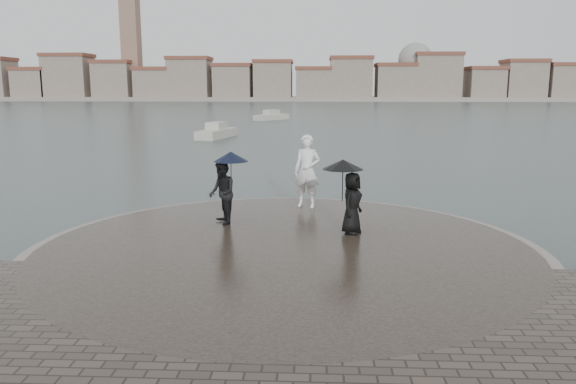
{
  "coord_description": "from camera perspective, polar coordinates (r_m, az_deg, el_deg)",
  "views": [
    {
      "loc": [
        0.71,
        -9.66,
        4.17
      ],
      "look_at": [
        0.0,
        4.8,
        1.45
      ],
      "focal_mm": 35.0,
      "sensor_mm": 36.0,
      "label": 1
    }
  ],
  "objects": [
    {
      "name": "statue",
      "position": [
        17.92,
        1.95,
        2.15
      ],
      "size": [
        0.96,
        0.75,
        2.33
      ],
      "primitive_type": "imported",
      "rotation": [
        0.0,
        0.0,
        -0.26
      ],
      "color": "white",
      "rests_on": "quay_tip"
    },
    {
      "name": "ground",
      "position": [
        10.54,
        -1.3,
        -12.66
      ],
      "size": [
        400.0,
        400.0,
        0.0
      ],
      "primitive_type": "plane",
      "color": "#2B3835",
      "rests_on": "ground"
    },
    {
      "name": "visitor_left",
      "position": [
        15.78,
        -6.53,
        0.7
      ],
      "size": [
        1.23,
        1.13,
        2.04
      ],
      "color": "black",
      "rests_on": "quay_tip"
    },
    {
      "name": "quay_tip",
      "position": [
        13.77,
        -0.27,
        -6.2
      ],
      "size": [
        11.9,
        11.9,
        0.36
      ],
      "primitive_type": "cylinder",
      "color": "#2D261E",
      "rests_on": "ground"
    },
    {
      "name": "boats",
      "position": [
        59.74,
        -3.9,
        6.97
      ],
      "size": [
        6.14,
        31.39,
        1.5
      ],
      "color": "#B9B5A7",
      "rests_on": "ground"
    },
    {
      "name": "visitor_right",
      "position": [
        14.74,
        6.22,
        0.14
      ],
      "size": [
        1.21,
        1.12,
        1.95
      ],
      "color": "black",
      "rests_on": "quay_tip"
    },
    {
      "name": "kerb_ring",
      "position": [
        13.77,
        -0.27,
        -6.28
      ],
      "size": [
        12.5,
        12.5,
        0.32
      ],
      "primitive_type": "cylinder",
      "color": "gray",
      "rests_on": "ground"
    },
    {
      "name": "far_skyline",
      "position": [
        170.52,
        0.45,
        11.12
      ],
      "size": [
        260.0,
        20.0,
        37.0
      ],
      "color": "gray",
      "rests_on": "ground"
    }
  ]
}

